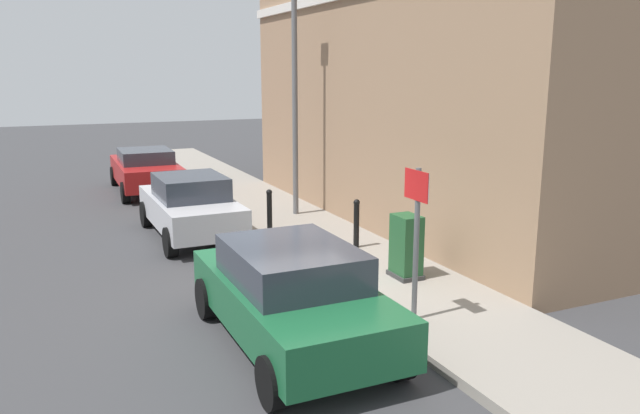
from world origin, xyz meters
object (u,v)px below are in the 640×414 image
object	(u,v)px
car_red	(146,169)
lamppost	(295,92)
car_silver	(190,206)
utility_cabinet	(406,249)
street_sign	(416,222)
bollard_far_kerb	(269,210)
bollard_near_cabinet	(356,222)
car_green	(292,294)

from	to	relation	value
car_red	lamppost	distance (m)	6.76
car_silver	utility_cabinet	world-z (taller)	car_silver
street_sign	lamppost	xyz separation A→B (m)	(1.10, 7.33, 1.64)
street_sign	bollard_far_kerb	bearing A→B (deg)	92.38
bollard_near_cabinet	street_sign	world-z (taller)	street_sign
car_green	utility_cabinet	bearing A→B (deg)	-62.18
car_green	car_red	bearing A→B (deg)	-0.34
car_green	utility_cabinet	world-z (taller)	car_green
utility_cabinet	street_sign	world-z (taller)	street_sign
car_red	car_silver	bearing A→B (deg)	-178.64
car_green	street_sign	bearing A→B (deg)	-97.19
street_sign	lamppost	distance (m)	7.59
lamppost	utility_cabinet	bearing A→B (deg)	-91.55
car_green	street_sign	xyz separation A→B (m)	(1.87, -0.23, 0.90)
car_red	bollard_far_kerb	xyz separation A→B (m)	(1.60, -7.20, -0.02)
car_green	lamppost	size ratio (longest dim) A/B	0.71
utility_cabinet	street_sign	distance (m)	2.20
car_silver	utility_cabinet	size ratio (longest dim) A/B	3.47
car_red	bollard_near_cabinet	xyz separation A→B (m)	(2.89, -9.01, -0.02)
bollard_near_cabinet	bollard_far_kerb	world-z (taller)	same
car_green	car_silver	size ratio (longest dim) A/B	1.02
utility_cabinet	lamppost	world-z (taller)	lamppost
bollard_far_kerb	street_sign	bearing A→B (deg)	-87.62
car_green	bollard_far_kerb	world-z (taller)	car_green
car_silver	car_red	world-z (taller)	car_silver
street_sign	lamppost	size ratio (longest dim) A/B	0.40
car_silver	street_sign	distance (m)	6.97
car_green	bollard_far_kerb	size ratio (longest dim) A/B	3.92
car_silver	street_sign	size ratio (longest dim) A/B	1.74
car_red	lamppost	bearing A→B (deg)	-150.82
car_red	bollard_near_cabinet	world-z (taller)	car_red
car_green	car_silver	world-z (taller)	car_silver
car_red	street_sign	world-z (taller)	street_sign
car_green	bollard_near_cabinet	world-z (taller)	car_green
car_green	street_sign	size ratio (longest dim) A/B	1.77
street_sign	car_silver	bearing A→B (deg)	105.20
utility_cabinet	street_sign	xyz separation A→B (m)	(-0.95, -1.73, 0.98)
car_green	utility_cabinet	distance (m)	3.20
car_red	utility_cabinet	distance (m)	11.46
bollard_far_kerb	lamppost	size ratio (longest dim) A/B	0.18
car_silver	bollard_near_cabinet	size ratio (longest dim) A/B	3.84
car_red	car_green	bearing A→B (deg)	-179.03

